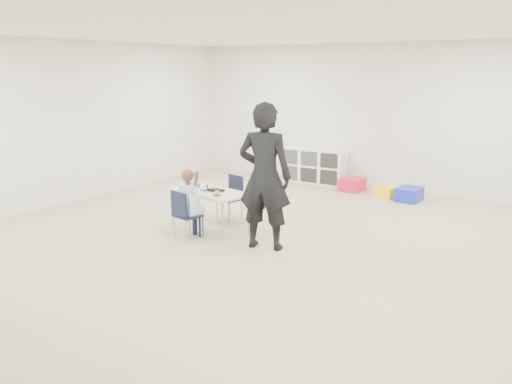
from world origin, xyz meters
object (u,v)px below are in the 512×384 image
Objects in this scene: child at (187,201)px; cubby_shelf at (313,166)px; table at (210,209)px; chair_near at (187,214)px; adult at (265,177)px.

cubby_shelf is at bearing 105.24° from child.
chair_near reaches higher than table.
cubby_shelf is at bearing -85.69° from adult.
adult is (1.42, -4.12, 0.61)m from cubby_shelf.
table is 0.70× the size of adult.
child is (0.00, -0.00, 0.20)m from chair_near.
table is at bearing -85.96° from cubby_shelf.
chair_near is (0.04, -0.55, 0.05)m from table.
cubby_shelf reaches higher than table.
adult reaches higher than cubby_shelf.
table is at bearing 105.75° from chair_near.
child reaches higher than table.
cubby_shelf is 0.73× the size of adult.
child is at bearing -74.25° from table.
chair_near is 1.29m from adult.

